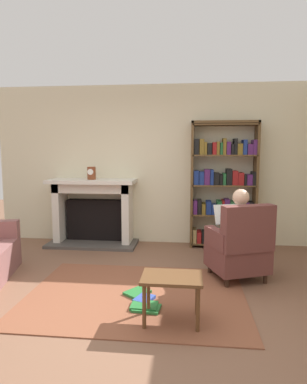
% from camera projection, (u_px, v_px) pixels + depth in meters
% --- Properties ---
extents(ground, '(14.00, 14.00, 0.00)m').
position_uv_depth(ground, '(131.00, 308.00, 3.41)').
color(ground, brown).
extents(back_wall, '(5.60, 0.10, 2.70)m').
position_uv_depth(back_wall, '(156.00, 165.00, 5.76)').
color(back_wall, beige).
rests_on(back_wall, ground).
extents(area_rug, '(2.40, 1.80, 0.01)m').
position_uv_depth(area_rug, '(136.00, 295.00, 3.71)').
color(area_rug, brown).
rests_on(area_rug, ground).
extents(fireplace, '(1.50, 0.64, 1.12)m').
position_uv_depth(fireplace, '(94.00, 210.00, 5.72)').
color(fireplace, '#4C4742').
rests_on(fireplace, ground).
extents(mantel_clock, '(0.14, 0.14, 0.21)m').
position_uv_depth(mantel_clock, '(91.00, 173.00, 5.54)').
color(mantel_clock, brown).
rests_on(mantel_clock, fireplace).
extents(bookshelf, '(1.07, 0.32, 2.07)m').
position_uv_depth(bookshelf, '(224.00, 186.00, 5.46)').
color(bookshelf, brown).
rests_on(bookshelf, ground).
extents(armchair_reading, '(0.82, 0.81, 0.97)m').
position_uv_depth(armchair_reading, '(240.00, 247.00, 4.09)').
color(armchair_reading, '#331E14').
rests_on(armchair_reading, ground).
extents(seated_reader, '(0.49, 0.59, 1.14)m').
position_uv_depth(seated_reader, '(236.00, 229.00, 4.18)').
color(seated_reader, silver).
rests_on(seated_reader, ground).
extents(side_table, '(0.56, 0.39, 0.45)m').
position_uv_depth(side_table, '(172.00, 283.00, 3.08)').
color(side_table, brown).
rests_on(side_table, ground).
extents(scattered_books, '(0.46, 0.64, 0.04)m').
position_uv_depth(scattered_books, '(143.00, 301.00, 3.50)').
color(scattered_books, '#334CA5').
rests_on(scattered_books, area_rug).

